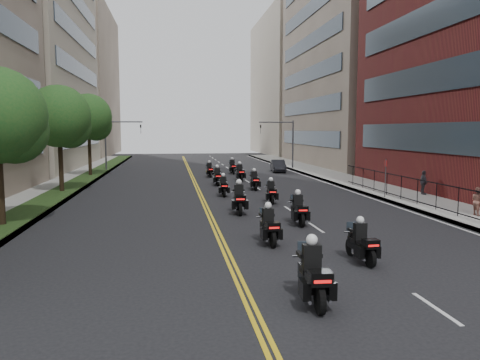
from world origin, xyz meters
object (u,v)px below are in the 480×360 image
at_px(pedestrian_b, 478,201).
at_px(motorcycle_7, 254,181).
at_px(motorcycle_0, 313,276).
at_px(motorcycle_8, 217,177).
at_px(motorcycle_4, 239,200).
at_px(motorcycle_6, 223,187).
at_px(motorcycle_10, 210,170).
at_px(motorcycle_5, 271,193).
at_px(parked_sedan, 278,166).
at_px(motorcycle_3, 298,211).
at_px(motorcycle_11, 232,167).
at_px(motorcycle_1, 361,244).
at_px(pedestrian_c, 424,183).
at_px(motorcycle_9, 240,173).
at_px(motorcycle_2, 269,227).

bearing_deg(pedestrian_b, motorcycle_7, 36.46).
xyz_separation_m(motorcycle_0, motorcycle_8, (0.09, 26.42, -0.05)).
height_order(motorcycle_4, motorcycle_7, motorcycle_4).
bearing_deg(motorcycle_6, motorcycle_10, 90.53).
distance_m(motorcycle_5, parked_sedan, 21.73).
bearing_deg(motorcycle_3, motorcycle_11, 91.40).
relative_size(motorcycle_1, pedestrian_c, 1.31).
distance_m(motorcycle_7, motorcycle_8, 4.07).
distance_m(motorcycle_9, parked_sedan, 9.85).
distance_m(motorcycle_5, pedestrian_c, 10.89).
relative_size(motorcycle_3, motorcycle_5, 1.05).
distance_m(pedestrian_b, pedestrian_c, 7.77).
distance_m(motorcycle_1, motorcycle_8, 23.14).
relative_size(motorcycle_1, parked_sedan, 0.54).
height_order(motorcycle_0, parked_sedan, motorcycle_0).
relative_size(motorcycle_2, parked_sedan, 0.57).
xyz_separation_m(motorcycle_9, pedestrian_c, (10.90, -11.65, 0.28)).
xyz_separation_m(motorcycle_0, motorcycle_6, (-0.11, 20.20, -0.09)).
height_order(motorcycle_1, motorcycle_6, motorcycle_1).
height_order(motorcycle_5, motorcycle_10, motorcycle_10).
xyz_separation_m(motorcycle_5, parked_sedan, (5.32, 21.07, 0.02)).
bearing_deg(motorcycle_3, motorcycle_1, -84.53).
bearing_deg(motorcycle_9, motorcycle_3, -92.17).
bearing_deg(motorcycle_8, motorcycle_10, 90.46).
bearing_deg(motorcycle_7, pedestrian_b, -52.78).
bearing_deg(motorcycle_9, motorcycle_6, -107.17).
distance_m(motorcycle_1, pedestrian_b, 11.40).
bearing_deg(motorcycle_6, motorcycle_3, -75.19).
xyz_separation_m(motorcycle_4, pedestrian_b, (11.95, -3.17, 0.15)).
height_order(motorcycle_6, pedestrian_c, pedestrian_c).
relative_size(motorcycle_5, motorcycle_9, 0.92).
relative_size(motorcycle_2, pedestrian_b, 1.54).
distance_m(motorcycle_3, motorcycle_11, 26.23).
xyz_separation_m(motorcycle_2, motorcycle_3, (2.20, 3.54, 0.01)).
distance_m(motorcycle_6, pedestrian_c, 13.62).
relative_size(motorcycle_4, pedestrian_b, 1.71).
bearing_deg(motorcycle_4, motorcycle_0, -86.30).
bearing_deg(motorcycle_8, motorcycle_9, 53.16).
distance_m(motorcycle_1, motorcycle_5, 13.27).
bearing_deg(motorcycle_1, parked_sedan, 78.64).
height_order(motorcycle_0, motorcycle_8, motorcycle_0).
bearing_deg(motorcycle_10, parked_sedan, 25.97).
xyz_separation_m(motorcycle_9, parked_sedan, (5.40, 8.24, -0.03)).
xyz_separation_m(motorcycle_7, parked_sedan, (5.21, 14.56, 0.00)).
height_order(motorcycle_7, motorcycle_10, motorcycle_7).
xyz_separation_m(motorcycle_2, motorcycle_9, (2.21, 23.05, 0.02)).
bearing_deg(motorcycle_2, pedestrian_c, 39.66).
relative_size(motorcycle_6, parked_sedan, 0.54).
bearing_deg(pedestrian_c, motorcycle_11, 36.48).
xyz_separation_m(motorcycle_2, motorcycle_11, (2.43, 29.76, 0.01)).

